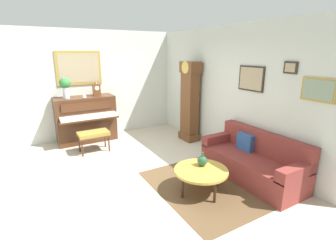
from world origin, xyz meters
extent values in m
cube|color=beige|center=(0.00, 0.00, -0.05)|extent=(6.40, 6.00, 0.10)
cube|color=silver|center=(-2.60, 0.00, 1.40)|extent=(0.10, 4.90, 2.80)
cube|color=#B28E3D|center=(-2.54, -0.22, 1.85)|extent=(0.03, 1.10, 0.84)
cube|color=tan|center=(-2.52, -0.22, 1.85)|extent=(0.01, 0.98, 0.72)
cube|color=silver|center=(0.00, 2.40, 1.40)|extent=(5.30, 0.10, 2.80)
cube|color=#B28E3D|center=(2.05, 2.33, 1.70)|extent=(0.52, 0.03, 0.36)
cube|color=gray|center=(2.05, 2.32, 1.70)|extent=(0.46, 0.01, 0.30)
cube|color=#33281E|center=(0.75, 2.33, 1.75)|extent=(0.60, 0.03, 0.48)
cube|color=tan|center=(0.75, 2.32, 1.75)|extent=(0.54, 0.01, 0.42)
cube|color=#33281E|center=(1.55, 2.33, 2.00)|extent=(0.24, 0.03, 0.20)
cube|color=tan|center=(1.55, 2.32, 2.00)|extent=(0.18, 0.01, 0.14)
cube|color=brown|center=(1.14, 0.94, 0.00)|extent=(2.10, 1.50, 0.01)
cube|color=#4C2B19|center=(-2.25, -0.22, 0.58)|extent=(0.60, 1.44, 1.16)
cube|color=#4C2B19|center=(-1.82, -0.22, 0.68)|extent=(0.28, 1.38, 0.04)
cube|color=white|center=(-1.82, -0.22, 0.74)|extent=(0.26, 1.32, 0.08)
cube|color=#4C2B19|center=(-1.93, -0.22, 0.98)|extent=(0.03, 1.20, 0.20)
cube|color=#4C2B19|center=(-1.40, -0.26, 0.38)|extent=(0.42, 0.70, 0.04)
cube|color=olive|center=(-1.40, -0.26, 0.44)|extent=(0.40, 0.68, 0.08)
cylinder|color=#4C2B19|center=(-1.24, -0.56, 0.18)|extent=(0.04, 0.04, 0.36)
cylinder|color=#4C2B19|center=(-1.24, 0.04, 0.18)|extent=(0.04, 0.04, 0.36)
cylinder|color=#4C2B19|center=(-1.56, -0.56, 0.18)|extent=(0.04, 0.04, 0.36)
cylinder|color=#4C2B19|center=(-1.56, 0.04, 0.18)|extent=(0.04, 0.04, 0.36)
cube|color=brown|center=(-0.98, 2.12, 0.09)|extent=(0.52, 0.34, 0.18)
cube|color=brown|center=(-0.98, 2.12, 0.89)|extent=(0.44, 0.28, 1.78)
cube|color=brown|center=(-0.98, 2.12, 1.88)|extent=(0.52, 0.32, 0.28)
cylinder|color=gold|center=(-0.98, 1.96, 1.88)|extent=(0.30, 0.02, 0.30)
cylinder|color=gold|center=(-0.98, 2.07, 0.95)|extent=(0.03, 0.03, 0.70)
cube|color=maroon|center=(1.30, 1.90, 0.21)|extent=(1.90, 0.80, 0.42)
cube|color=maroon|center=(1.30, 2.20, 0.62)|extent=(1.90, 0.20, 0.44)
cube|color=maroon|center=(0.44, 1.90, 0.50)|extent=(0.18, 0.80, 0.20)
cube|color=maroon|center=(2.16, 1.90, 0.50)|extent=(0.18, 0.80, 0.20)
cube|color=#2D5699|center=(1.00, 2.04, 0.58)|extent=(0.34, 0.12, 0.32)
cylinder|color=gold|center=(1.22, 0.83, 0.38)|extent=(0.88, 0.88, 0.04)
torus|color=#3D2316|center=(1.22, 0.83, 0.38)|extent=(0.88, 0.88, 0.04)
cylinder|color=#3D2316|center=(1.22, 1.19, 0.18)|extent=(0.04, 0.04, 0.36)
cylinder|color=#3D2316|center=(1.58, 0.83, 0.18)|extent=(0.04, 0.04, 0.36)
cylinder|color=#3D2316|center=(1.22, 0.47, 0.18)|extent=(0.04, 0.04, 0.36)
cylinder|color=#3D2316|center=(0.86, 0.83, 0.18)|extent=(0.04, 0.04, 0.36)
cube|color=brown|center=(-2.23, 0.10, 1.31)|extent=(0.12, 0.18, 0.30)
cylinder|color=white|center=(-2.17, 0.10, 1.36)|extent=(0.01, 0.11, 0.11)
cone|color=brown|center=(-2.23, 0.10, 1.50)|extent=(0.10, 0.10, 0.08)
cylinder|color=silver|center=(-2.23, -0.63, 1.29)|extent=(0.15, 0.15, 0.26)
sphere|color=#387F3D|center=(-2.23, -0.63, 1.53)|extent=(0.26, 0.26, 0.26)
cone|color=#D199B7|center=(-2.20, -0.65, 1.66)|extent=(0.06, 0.06, 0.16)
cylinder|color=white|center=(-2.16, -0.23, 1.16)|extent=(0.12, 0.12, 0.01)
cylinder|color=white|center=(-2.16, -0.23, 1.19)|extent=(0.08, 0.08, 0.06)
cylinder|color=#234C33|center=(1.11, 0.93, 0.41)|extent=(0.09, 0.09, 0.01)
sphere|color=#285638|center=(1.11, 0.93, 0.49)|extent=(0.17, 0.17, 0.17)
cylinder|color=#285638|center=(1.11, 0.93, 0.60)|extent=(0.04, 0.04, 0.08)
camera|label=1|loc=(4.13, -1.49, 2.26)|focal=26.62mm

